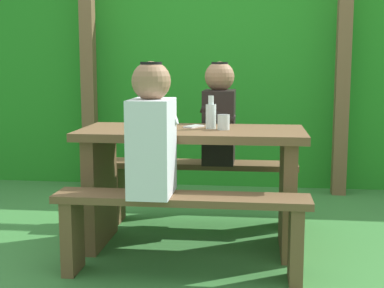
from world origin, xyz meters
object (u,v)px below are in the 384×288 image
at_px(bench_near, 181,219).
at_px(person_black_coat, 219,117).
at_px(bench_far, 200,180).
at_px(person_white_shirt, 152,134).
at_px(picnic_table, 192,168).
at_px(cell_phone, 194,126).
at_px(drinking_glass, 224,122).
at_px(bottle_left, 211,115).

height_order(bench_near, person_black_coat, person_black_coat).
height_order(bench_far, person_black_coat, person_black_coat).
relative_size(bench_far, person_white_shirt, 1.95).
relative_size(bench_near, person_black_coat, 1.95).
height_order(picnic_table, cell_phone, cell_phone).
relative_size(bench_far, cell_phone, 10.00).
height_order(person_black_coat, drinking_glass, person_black_coat).
bearing_deg(bench_near, person_white_shirt, 178.80).
height_order(person_black_coat, bottle_left, person_black_coat).
xyz_separation_m(person_white_shirt, bottle_left, (0.27, 0.53, 0.05)).
height_order(bench_near, cell_phone, cell_phone).
bearing_deg(cell_phone, person_black_coat, 100.72).
height_order(bench_far, cell_phone, cell_phone).
height_order(person_white_shirt, bottle_left, person_white_shirt).
bearing_deg(bottle_left, bench_near, -102.19).
bearing_deg(bottle_left, cell_phone, 148.61).
distance_m(bench_far, person_black_coat, 0.48).
height_order(person_white_shirt, person_black_coat, same).
xyz_separation_m(person_black_coat, cell_phone, (-0.13, -0.40, -0.03)).
bearing_deg(bottle_left, drinking_glass, -28.09).
bearing_deg(bottle_left, picnic_table, -164.37).
relative_size(bench_near, bench_far, 1.00).
height_order(drinking_glass, bottle_left, bottle_left).
relative_size(bench_near, cell_phone, 10.00).
xyz_separation_m(bench_far, person_white_shirt, (-0.16, -1.00, 0.46)).
distance_m(drinking_glass, bottle_left, 0.10).
relative_size(bench_near, bottle_left, 6.74).
bearing_deg(picnic_table, person_white_shirt, -107.63).
xyz_separation_m(person_white_shirt, drinking_glass, (0.36, 0.49, 0.02)).
distance_m(bench_near, drinking_glass, 0.72).
bearing_deg(bench_far, person_white_shirt, -99.00).
xyz_separation_m(picnic_table, bench_far, (0.00, 0.50, -0.19)).
distance_m(picnic_table, drinking_glass, 0.36).
distance_m(bench_far, cell_phone, 0.60).
xyz_separation_m(bench_near, drinking_glass, (0.20, 0.49, 0.48)).
distance_m(person_white_shirt, cell_phone, 0.62).
bearing_deg(person_white_shirt, drinking_glass, 53.81).
height_order(picnic_table, bench_near, picnic_table).
bearing_deg(picnic_table, bench_far, 90.00).
xyz_separation_m(picnic_table, bottle_left, (0.12, 0.03, 0.33)).
xyz_separation_m(picnic_table, cell_phone, (0.00, 0.10, 0.25)).
bearing_deg(drinking_glass, person_black_coat, 96.86).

